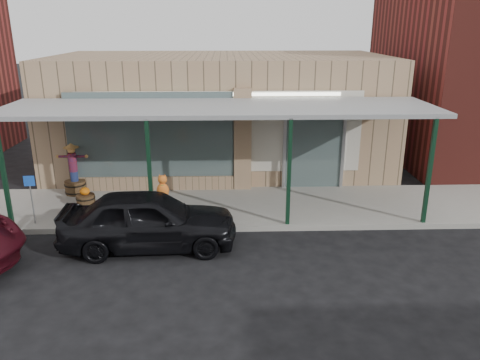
{
  "coord_description": "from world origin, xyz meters",
  "views": [
    {
      "loc": [
        0.16,
        -9.37,
        5.24
      ],
      "look_at": [
        0.54,
        2.6,
        1.26
      ],
      "focal_mm": 35.0,
      "sensor_mm": 36.0,
      "label": 1
    }
  ],
  "objects_px": {
    "parked_sedan": "(149,220)",
    "handicap_sign": "(31,193)",
    "barrel_scarecrow": "(74,177)",
    "barrel_pumpkin": "(86,199)"
  },
  "relations": [
    {
      "from": "barrel_scarecrow",
      "to": "parked_sedan",
      "type": "distance_m",
      "value": 4.56
    },
    {
      "from": "barrel_scarecrow",
      "to": "parked_sedan",
      "type": "bearing_deg",
      "value": -47.92
    },
    {
      "from": "barrel_pumpkin",
      "to": "parked_sedan",
      "type": "relative_size",
      "value": 0.16
    },
    {
      "from": "barrel_pumpkin",
      "to": "handicap_sign",
      "type": "distance_m",
      "value": 1.72
    },
    {
      "from": "barrel_scarecrow",
      "to": "parked_sedan",
      "type": "height_order",
      "value": "barrel_scarecrow"
    },
    {
      "from": "barrel_scarecrow",
      "to": "handicap_sign",
      "type": "bearing_deg",
      "value": -96.68
    },
    {
      "from": "barrel_pumpkin",
      "to": "parked_sedan",
      "type": "height_order",
      "value": "parked_sedan"
    },
    {
      "from": "parked_sedan",
      "to": "barrel_scarecrow",
      "type": "bearing_deg",
      "value": 36.9
    },
    {
      "from": "barrel_pumpkin",
      "to": "handicap_sign",
      "type": "bearing_deg",
      "value": -130.24
    },
    {
      "from": "parked_sedan",
      "to": "handicap_sign",
      "type": "bearing_deg",
      "value": 67.6
    }
  ]
}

